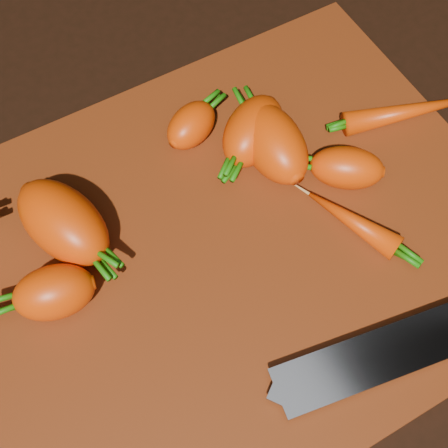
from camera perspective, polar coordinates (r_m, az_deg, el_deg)
ground at (r=0.56m, az=0.50°, el=-2.48°), size 2.00×2.00×0.01m
cutting_board at (r=0.55m, az=0.51°, el=-1.98°), size 0.50×0.40×0.01m
carrot_1 at (r=0.52m, az=-15.27°, el=-6.05°), size 0.07×0.06×0.04m
carrot_2 at (r=0.54m, az=-14.50°, el=0.18°), size 0.08×0.11×0.06m
carrot_3 at (r=0.57m, az=4.48°, el=7.43°), size 0.06×0.09×0.05m
carrot_4 at (r=0.58m, az=2.68°, el=8.51°), size 0.09×0.09×0.05m
carrot_5 at (r=0.59m, az=-3.02°, el=9.01°), size 0.07×0.06×0.04m
carrot_6 at (r=0.57m, az=11.16°, el=5.06°), size 0.08×0.07×0.04m
carrot_7 at (r=0.64m, az=16.74°, el=9.90°), size 0.14×0.06×0.02m
carrot_8 at (r=0.55m, az=11.65°, el=0.28°), size 0.06×0.09×0.02m
knife at (r=0.53m, az=18.72°, el=-9.60°), size 0.37×0.09×0.02m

